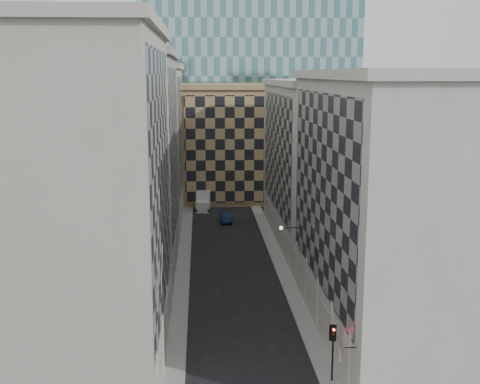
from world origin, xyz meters
name	(u,v)px	position (x,y,z in m)	size (l,w,h in m)	color
sidewalk_west	(183,272)	(-5.25, 30.00, 0.07)	(1.50, 100.00, 0.15)	gray
sidewalk_east	(283,270)	(5.25, 30.00, 0.07)	(1.50, 100.00, 0.15)	gray
bldg_left_a	(90,200)	(-10.88, 11.00, 11.82)	(10.80, 22.80, 23.70)	#A6A095
bldg_left_b	(128,162)	(-10.88, 33.00, 11.32)	(10.80, 22.80, 22.70)	gray
bldg_left_c	(146,143)	(-10.88, 55.00, 10.83)	(10.80, 22.80, 21.70)	#A6A095
bldg_right_a	(382,204)	(10.88, 15.00, 10.32)	(10.80, 26.80, 20.70)	#ADA99E
bldg_right_b	(316,161)	(10.89, 42.00, 9.85)	(10.80, 28.80, 19.70)	#ADA99E
tan_block	(232,142)	(2.00, 67.90, 9.44)	(16.80, 14.80, 18.80)	#9C7B52
church_tower	(217,37)	(0.00, 82.00, 26.95)	(7.20, 7.20, 51.50)	#2F2A24
flagpoles_left	(160,275)	(-5.90, 6.00, 8.00)	(0.10, 6.33, 2.33)	gray
bracket_lamp	(283,228)	(4.38, 24.00, 6.20)	(1.98, 0.36, 0.36)	black
traffic_light	(333,341)	(5.35, 6.48, 2.96)	(0.49, 0.42, 3.92)	black
box_truck	(203,202)	(-2.90, 59.64, 1.20)	(2.33, 5.15, 2.76)	silver
dark_car	(226,217)	(0.22, 51.42, 0.69)	(1.46, 4.18, 1.38)	#101C3B
shop_sign	(340,353)	(4.97, 3.00, 3.84)	(1.14, 0.68, 0.75)	black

